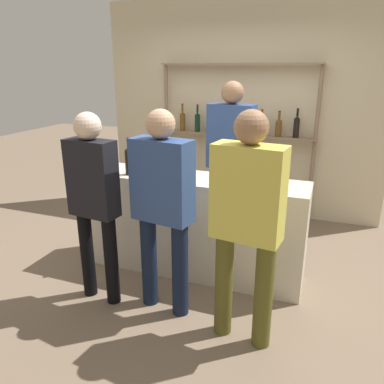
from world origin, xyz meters
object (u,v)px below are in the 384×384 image
(wine_glass, at_px, (260,170))
(counter_bottle_1, at_px, (130,160))
(customer_right, at_px, (247,216))
(counter_bottle_0, at_px, (189,162))
(server_behind_counter, at_px, (231,152))
(counter_bottle_5, at_px, (151,155))
(customer_left, at_px, (94,195))
(counter_bottle_4, at_px, (235,167))
(customer_center, at_px, (163,200))
(counter_bottle_2, at_px, (164,157))
(counter_bottle_3, at_px, (240,170))

(wine_glass, bearing_deg, counter_bottle_1, -170.01)
(wine_glass, height_order, customer_right, customer_right)
(counter_bottle_0, xyz_separation_m, server_behind_counter, (0.23, 0.67, -0.03))
(counter_bottle_5, relative_size, server_behind_counter, 0.19)
(counter_bottle_1, distance_m, server_behind_counter, 1.17)
(counter_bottle_0, bearing_deg, customer_left, -120.67)
(counter_bottle_0, distance_m, counter_bottle_5, 0.42)
(counter_bottle_4, height_order, customer_right, customer_right)
(server_behind_counter, height_order, customer_center, server_behind_counter)
(counter_bottle_5, bearing_deg, counter_bottle_2, -5.38)
(counter_bottle_3, relative_size, customer_left, 0.23)
(counter_bottle_3, bearing_deg, customer_right, -72.50)
(counter_bottle_3, bearing_deg, counter_bottle_2, 163.53)
(wine_glass, bearing_deg, counter_bottle_0, 178.74)
(customer_right, distance_m, customer_center, 0.71)
(counter_bottle_2, relative_size, counter_bottle_3, 0.93)
(customer_left, height_order, customer_center, customer_center)
(counter_bottle_4, distance_m, server_behind_counter, 0.84)
(counter_bottle_2, xyz_separation_m, counter_bottle_4, (0.76, -0.14, 0.00))
(counter_bottle_0, bearing_deg, customer_center, -84.41)
(customer_left, relative_size, customer_center, 0.98)
(counter_bottle_2, height_order, customer_right, customer_right)
(counter_bottle_0, distance_m, server_behind_counter, 0.71)
(counter_bottle_1, xyz_separation_m, customer_left, (0.02, -0.63, -0.15))
(counter_bottle_2, distance_m, counter_bottle_4, 0.77)
(counter_bottle_4, bearing_deg, customer_center, -121.22)
(counter_bottle_2, distance_m, server_behind_counter, 0.83)
(counter_bottle_1, xyz_separation_m, counter_bottle_5, (0.10, 0.26, -0.01))
(customer_left, relative_size, server_behind_counter, 0.90)
(wine_glass, distance_m, customer_right, 0.93)
(counter_bottle_1, relative_size, server_behind_counter, 0.20)
(counter_bottle_3, xyz_separation_m, wine_glass, (0.13, 0.21, -0.04))
(wine_glass, xyz_separation_m, server_behind_counter, (-0.45, 0.69, -0.01))
(counter_bottle_3, distance_m, wine_glass, 0.25)
(counter_bottle_3, bearing_deg, customer_left, -149.16)
(wine_glass, relative_size, customer_left, 0.09)
(counter_bottle_1, bearing_deg, counter_bottle_0, 23.43)
(counter_bottle_5, height_order, customer_left, customer_left)
(server_behind_counter, bearing_deg, customer_left, -18.50)
(customer_left, height_order, customer_right, customer_right)
(counter_bottle_4, bearing_deg, counter_bottle_2, 169.49)
(counter_bottle_1, height_order, counter_bottle_3, counter_bottle_3)
(counter_bottle_2, bearing_deg, customer_left, -105.04)
(customer_center, bearing_deg, counter_bottle_1, 55.79)
(counter_bottle_1, distance_m, counter_bottle_3, 1.07)
(counter_bottle_2, relative_size, customer_right, 0.20)
(counter_bottle_4, bearing_deg, customer_left, -143.50)
(server_behind_counter, bearing_deg, customer_center, 1.30)
(wine_glass, distance_m, customer_center, 0.99)
(counter_bottle_0, distance_m, customer_left, 1.00)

